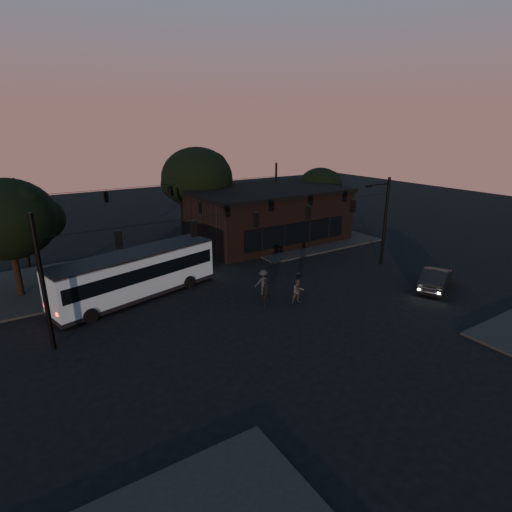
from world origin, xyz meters
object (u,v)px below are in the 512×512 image
pedestrian_b (298,291)px  bus (136,273)px  pedestrian_a (267,292)px  pedestrian_c (299,283)px  building (267,214)px  pedestrian_d (263,282)px  car (436,279)px

pedestrian_b → bus: bearing=158.1°
pedestrian_a → pedestrian_c: pedestrian_a is taller
pedestrian_a → building: bearing=45.8°
pedestrian_a → pedestrian_b: pedestrian_a is taller
bus → pedestrian_d: bus is taller
pedestrian_a → bus: bearing=129.8°
building → car: bearing=-80.8°
car → pedestrian_c: (-9.19, 4.61, 0.04)m
building → pedestrian_a: 16.38m
building → pedestrian_b: building is taller
pedestrian_b → pedestrian_c: pedestrian_b is taller
pedestrian_c → building: bearing=-144.1°
bus → pedestrian_a: bus is taller
pedestrian_d → pedestrian_c: bearing=165.8°
pedestrian_a → pedestrian_b: (1.94, -0.92, -0.05)m
pedestrian_d → pedestrian_a: bearing=82.2°
pedestrian_c → bus: bearing=-59.0°
pedestrian_b → building: bearing=78.9°
pedestrian_c → pedestrian_d: size_ratio=0.90×
building → pedestrian_c: 14.86m
building → pedestrian_c: bearing=-115.2°
pedestrian_d → building: bearing=-107.0°
bus → pedestrian_c: bearing=-44.5°
bus → pedestrian_d: size_ratio=6.40×
bus → pedestrian_c: 11.38m
pedestrian_a → pedestrian_c: (2.85, 0.16, -0.07)m
car → pedestrian_a: size_ratio=2.66×
building → pedestrian_d: (-8.40, -12.00, -1.77)m
building → pedestrian_d: bearing=-125.0°
pedestrian_d → car: bearing=170.3°
car → pedestrian_a: 12.83m
car → pedestrian_a: bearing=45.4°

